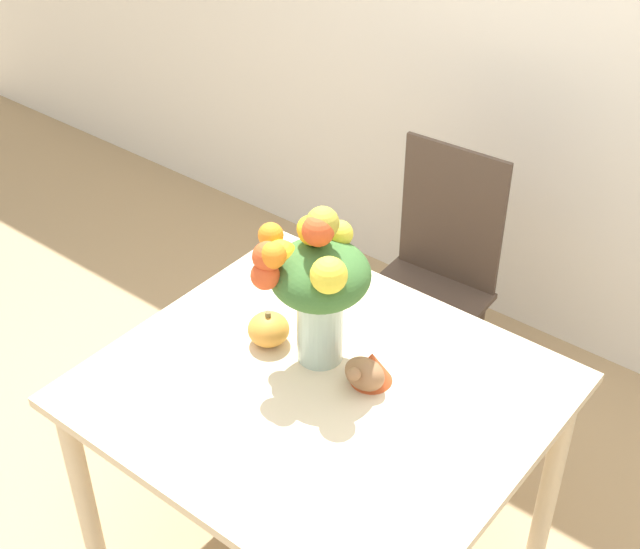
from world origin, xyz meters
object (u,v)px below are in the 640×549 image
Objects in this scene: flower_vase at (315,280)px; pumpkin at (269,329)px; turkey_figurine at (368,370)px; dining_chair_near_window at (431,281)px.

flower_vase is 4.07× the size of pumpkin.
turkey_figurine is 0.90m from dining_chair_near_window.
turkey_figurine is at bearing 1.42° from flower_vase.
dining_chair_near_window is (-0.11, 0.81, -0.52)m from flower_vase.
pumpkin is at bearing -95.25° from dining_chair_near_window.
dining_chair_near_window is at bearing 97.97° from flower_vase.
flower_vase is at bearing -178.58° from turkey_figurine.
pumpkin is 0.33m from turkey_figurine.
pumpkin is at bearing -173.36° from turkey_figurine.
turkey_figurine is at bearing -73.09° from dining_chair_near_window.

